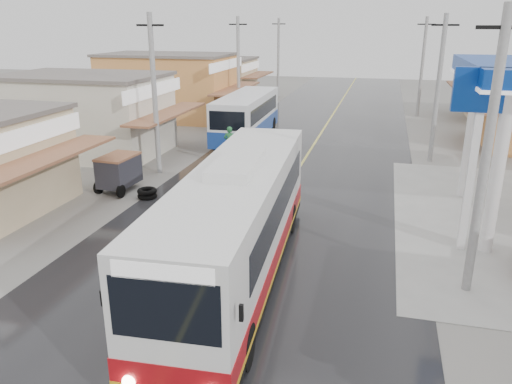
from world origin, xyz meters
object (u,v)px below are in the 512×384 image
cyclist (231,152)px  tricycle_near (119,171)px  tyre_stack (147,193)px  second_bus (246,116)px  coach_bus (238,222)px

cyclist → tricycle_near: cyclist is taller
tyre_stack → second_bus: bearing=84.3°
second_bus → tricycle_near: bearing=-105.4°
coach_bus → cyclist: size_ratio=5.52×
coach_bus → second_bus: size_ratio=1.33×
coach_bus → cyclist: 12.93m
coach_bus → tricycle_near: bearing=136.2°
cyclist → tyre_stack: size_ratio=2.50×
coach_bus → tyre_stack: bearing=132.1°
tyre_stack → cyclist: bearing=72.0°
cyclist → tricycle_near: size_ratio=0.96×
second_bus → tricycle_near: second_bus is taller
second_bus → tricycle_near: size_ratio=4.00×
second_bus → tyre_stack: bearing=-96.8°
tricycle_near → cyclist: bearing=59.2°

